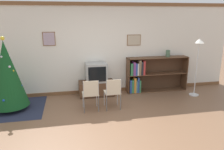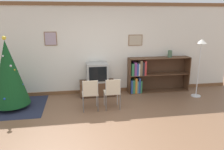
# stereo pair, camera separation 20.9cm
# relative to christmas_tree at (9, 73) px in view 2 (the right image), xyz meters

# --- Properties ---
(ground_plane) EXTENTS (24.00, 24.00, 0.00)m
(ground_plane) POSITION_rel_christmas_tree_xyz_m (2.33, -1.51, -0.93)
(ground_plane) COLOR brown
(wall_back) EXTENTS (8.63, 0.11, 2.70)m
(wall_back) POSITION_rel_christmas_tree_xyz_m (2.33, 0.86, 0.42)
(wall_back) COLOR silver
(wall_back) RESTS_ON ground_plane
(area_rug) EXTENTS (1.64, 1.54, 0.01)m
(area_rug) POSITION_rel_christmas_tree_xyz_m (-0.00, 0.00, -0.92)
(area_rug) COLOR #23283D
(area_rug) RESTS_ON ground_plane
(christmas_tree) EXTENTS (0.92, 0.92, 1.85)m
(christmas_tree) POSITION_rel_christmas_tree_xyz_m (0.00, 0.00, 0.00)
(christmas_tree) COLOR maroon
(christmas_tree) RESTS_ON area_rug
(tv_console) EXTENTS (1.04, 0.48, 0.44)m
(tv_console) POSITION_rel_christmas_tree_xyz_m (2.29, 0.55, -0.71)
(tv_console) COLOR #412A1A
(tv_console) RESTS_ON ground_plane
(television) EXTENTS (0.62, 0.47, 0.55)m
(television) POSITION_rel_christmas_tree_xyz_m (2.29, 0.54, -0.21)
(television) COLOR #9E9E99
(television) RESTS_ON tv_console
(folding_chair_left) EXTENTS (0.40, 0.40, 0.82)m
(folding_chair_left) POSITION_rel_christmas_tree_xyz_m (2.01, -0.52, -0.45)
(folding_chair_left) COLOR beige
(folding_chair_left) RESTS_ON ground_plane
(folding_chair_right) EXTENTS (0.40, 0.40, 0.82)m
(folding_chair_right) POSITION_rel_christmas_tree_xyz_m (2.57, -0.52, -0.45)
(folding_chair_right) COLOR beige
(folding_chair_right) RESTS_ON ground_plane
(bookshelf) EXTENTS (1.93, 0.36, 1.09)m
(bookshelf) POSITION_rel_christmas_tree_xyz_m (3.87, 0.62, -0.39)
(bookshelf) COLOR brown
(bookshelf) RESTS_ON ground_plane
(vase) EXTENTS (0.13, 0.13, 0.21)m
(vase) POSITION_rel_christmas_tree_xyz_m (4.55, 0.62, 0.27)
(vase) COLOR #47664C
(vase) RESTS_ON bookshelf
(standing_lamp) EXTENTS (0.28, 0.28, 1.69)m
(standing_lamp) POSITION_rel_christmas_tree_xyz_m (5.18, -0.01, 0.37)
(standing_lamp) COLOR silver
(standing_lamp) RESTS_ON ground_plane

